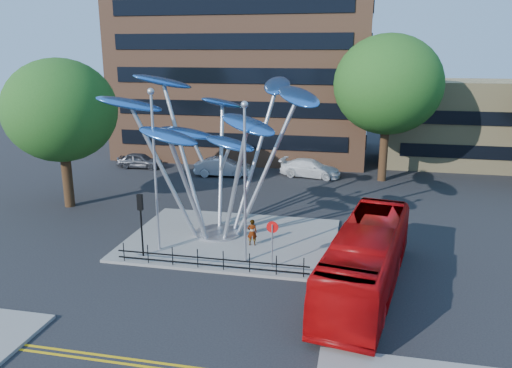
% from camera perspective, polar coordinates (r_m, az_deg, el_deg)
% --- Properties ---
extents(ground, '(120.00, 120.00, 0.00)m').
position_cam_1_polar(ground, '(23.93, -4.08, -11.82)').
color(ground, black).
rests_on(ground, ground).
extents(traffic_island, '(12.00, 9.00, 0.15)m').
position_cam_1_polar(traffic_island, '(29.42, -2.74, -6.32)').
color(traffic_island, slate).
rests_on(traffic_island, ground).
extents(double_yellow_near, '(40.00, 0.12, 0.01)m').
position_cam_1_polar(double_yellow_near, '(19.06, -9.33, -19.74)').
color(double_yellow_near, gold).
rests_on(double_yellow_near, ground).
extents(brick_tower, '(25.00, 15.00, 30.00)m').
position_cam_1_polar(brick_tower, '(53.98, -1.01, 19.60)').
color(brick_tower, brown).
rests_on(brick_tower, ground).
extents(low_building_near, '(15.00, 8.00, 8.00)m').
position_cam_1_polar(low_building_near, '(51.88, 23.08, 6.40)').
color(low_building_near, tan).
rests_on(low_building_near, ground).
extents(tree_right, '(8.80, 8.80, 12.11)m').
position_cam_1_polar(tree_right, '(42.59, 14.86, 10.91)').
color(tree_right, black).
rests_on(tree_right, ground).
extents(tree_left, '(7.60, 7.60, 10.32)m').
position_cam_1_polar(tree_left, '(36.68, -21.45, 7.80)').
color(tree_left, black).
rests_on(tree_left, ground).
extents(leaf_sculpture, '(12.72, 9.54, 9.51)m').
position_cam_1_polar(leaf_sculpture, '(28.60, -4.65, 7.14)').
color(leaf_sculpture, '#9EA0A5').
rests_on(leaf_sculpture, traffic_island).
extents(street_lamp_left, '(0.36, 0.36, 8.80)m').
position_cam_1_polar(street_lamp_left, '(26.74, -11.54, 3.02)').
color(street_lamp_left, '#9EA0A5').
rests_on(street_lamp_left, traffic_island).
extents(street_lamp_right, '(0.36, 0.36, 8.30)m').
position_cam_1_polar(street_lamp_right, '(24.78, -1.28, 1.75)').
color(street_lamp_right, '#9EA0A5').
rests_on(street_lamp_right, traffic_island).
extents(traffic_light_island, '(0.28, 0.18, 3.42)m').
position_cam_1_polar(traffic_light_island, '(26.77, -13.05, -3.14)').
color(traffic_light_island, black).
rests_on(traffic_light_island, traffic_island).
extents(no_entry_sign_island, '(0.60, 0.10, 2.45)m').
position_cam_1_polar(no_entry_sign_island, '(25.01, 1.87, -6.00)').
color(no_entry_sign_island, '#9EA0A5').
rests_on(no_entry_sign_island, traffic_island).
extents(pedestrian_railing_front, '(10.00, 0.06, 1.00)m').
position_cam_1_polar(pedestrian_railing_front, '(25.43, -5.23, -8.78)').
color(pedestrian_railing_front, black).
rests_on(pedestrian_railing_front, traffic_island).
extents(red_bus, '(4.54, 11.58, 3.15)m').
position_cam_1_polar(red_bus, '(23.57, 12.49, -8.38)').
color(red_bus, '#AB0709').
rests_on(red_bus, ground).
extents(pedestrian, '(0.63, 0.48, 1.53)m').
position_cam_1_polar(pedestrian, '(28.08, -0.45, -5.54)').
color(pedestrian, gray).
rests_on(pedestrian, traffic_island).
extents(parked_car_left, '(4.27, 1.83, 1.44)m').
position_cam_1_polar(parked_car_left, '(48.14, -13.13, 2.64)').
color(parked_car_left, '#42444A').
rests_on(parked_car_left, ground).
extents(parked_car_mid, '(5.09, 2.23, 1.63)m').
position_cam_1_polar(parked_car_mid, '(43.96, -3.79, 1.96)').
color(parked_car_mid, '#B2B3BA').
rests_on(parked_car_mid, ground).
extents(parked_car_right, '(5.54, 2.89, 1.53)m').
position_cam_1_polar(parked_car_right, '(43.86, 6.22, 1.81)').
color(parked_car_right, silver).
rests_on(parked_car_right, ground).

